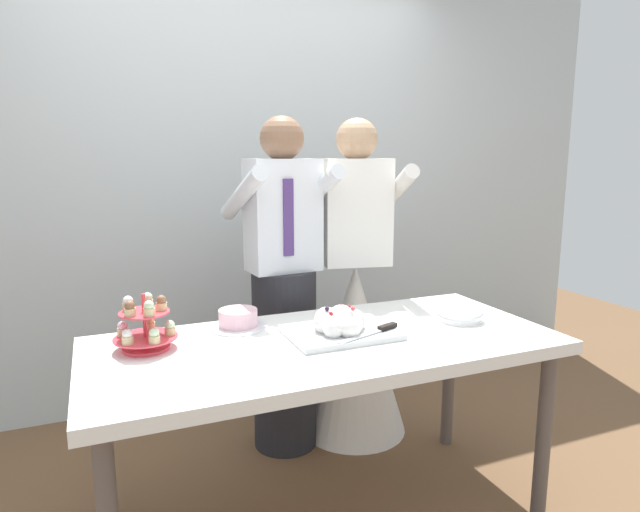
# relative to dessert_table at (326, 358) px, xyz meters

# --- Properties ---
(rear_wall) EXTENTS (5.20, 0.10, 2.90)m
(rear_wall) POSITION_rel_dessert_table_xyz_m (0.00, 1.39, 0.75)
(rear_wall) COLOR silver
(rear_wall) RESTS_ON ground_plane
(dessert_table) EXTENTS (1.80, 0.80, 0.78)m
(dessert_table) POSITION_rel_dessert_table_xyz_m (0.00, 0.00, 0.00)
(dessert_table) COLOR white
(dessert_table) RESTS_ON ground_plane
(cupcake_stand) EXTENTS (0.23, 0.23, 0.21)m
(cupcake_stand) POSITION_rel_dessert_table_xyz_m (-0.65, 0.15, 0.16)
(cupcake_stand) COLOR #D83F4C
(cupcake_stand) RESTS_ON dessert_table
(main_cake_tray) EXTENTS (0.43, 0.32, 0.13)m
(main_cake_tray) POSITION_rel_dessert_table_xyz_m (0.07, 0.02, 0.12)
(main_cake_tray) COLOR silver
(main_cake_tray) RESTS_ON dessert_table
(plate_stack) EXTENTS (0.19, 0.19, 0.05)m
(plate_stack) POSITION_rel_dessert_table_xyz_m (0.63, 0.01, 0.10)
(plate_stack) COLOR white
(plate_stack) RESTS_ON dessert_table
(round_cake) EXTENTS (0.24, 0.24, 0.08)m
(round_cake) POSITION_rel_dessert_table_xyz_m (-0.28, 0.27, 0.11)
(round_cake) COLOR white
(round_cake) RESTS_ON dessert_table
(person_groom) EXTENTS (0.50, 0.52, 1.66)m
(person_groom) POSITION_rel_dessert_table_xyz_m (0.05, 0.64, 0.05)
(person_groom) COLOR #232328
(person_groom) RESTS_ON ground_plane
(person_bride) EXTENTS (0.57, 0.56, 1.66)m
(person_bride) POSITION_rel_dessert_table_xyz_m (0.44, 0.64, -0.12)
(person_bride) COLOR white
(person_bride) RESTS_ON ground_plane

